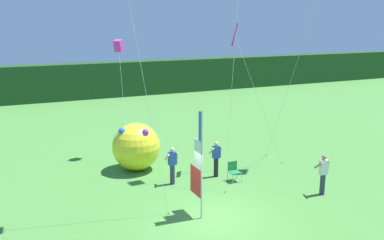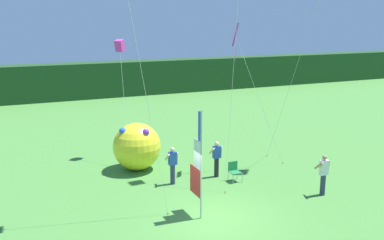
{
  "view_description": "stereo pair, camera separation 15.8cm",
  "coord_description": "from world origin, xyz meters",
  "px_view_note": "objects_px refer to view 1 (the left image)",
  "views": [
    {
      "loc": [
        -6.95,
        -13.52,
        7.32
      ],
      "look_at": [
        0.23,
        2.39,
        3.3
      ],
      "focal_mm": 41.04,
      "sensor_mm": 36.0,
      "label": 1
    },
    {
      "loc": [
        -6.81,
        -13.59,
        7.32
      ],
      "look_at": [
        0.23,
        2.39,
        3.3
      ],
      "focal_mm": 41.04,
      "sensor_mm": 36.0,
      "label": 2
    }
  ],
  "objects_px": {
    "person_far_left": "(172,165)",
    "kite_magenta_box_2": "(119,46)",
    "folding_chair": "(234,170)",
    "kite_magenta_diamond_0": "(236,39)",
    "person_near_banner": "(216,158)",
    "inflatable_balloon": "(136,146)",
    "banner_flag": "(198,165)",
    "person_mid_field": "(323,173)"
  },
  "relations": [
    {
      "from": "person_far_left",
      "to": "kite_magenta_box_2",
      "type": "bearing_deg",
      "value": 99.34
    },
    {
      "from": "folding_chair",
      "to": "kite_magenta_diamond_0",
      "type": "distance_m",
      "value": 6.15
    },
    {
      "from": "kite_magenta_box_2",
      "to": "person_near_banner",
      "type": "bearing_deg",
      "value": -59.16
    },
    {
      "from": "inflatable_balloon",
      "to": "kite_magenta_diamond_0",
      "type": "xyz_separation_m",
      "value": [
        4.55,
        -1.7,
        5.19
      ]
    },
    {
      "from": "person_near_banner",
      "to": "folding_chair",
      "type": "height_order",
      "value": "person_near_banner"
    },
    {
      "from": "folding_chair",
      "to": "inflatable_balloon",
      "type": "bearing_deg",
      "value": 137.68
    },
    {
      "from": "banner_flag",
      "to": "folding_chair",
      "type": "xyz_separation_m",
      "value": [
        3.07,
        2.67,
        -1.48
      ]
    },
    {
      "from": "person_far_left",
      "to": "folding_chair",
      "type": "relative_size",
      "value": 1.95
    },
    {
      "from": "person_near_banner",
      "to": "person_mid_field",
      "type": "bearing_deg",
      "value": -50.62
    },
    {
      "from": "person_far_left",
      "to": "kite_magenta_box_2",
      "type": "relative_size",
      "value": 0.28
    },
    {
      "from": "folding_chair",
      "to": "kite_magenta_diamond_0",
      "type": "xyz_separation_m",
      "value": [
        0.91,
        1.61,
        5.87
      ]
    },
    {
      "from": "person_mid_field",
      "to": "person_far_left",
      "type": "distance_m",
      "value": 6.56
    },
    {
      "from": "inflatable_balloon",
      "to": "folding_chair",
      "type": "bearing_deg",
      "value": -42.32
    },
    {
      "from": "person_near_banner",
      "to": "inflatable_balloon",
      "type": "relative_size",
      "value": 0.73
    },
    {
      "from": "inflatable_balloon",
      "to": "kite_magenta_box_2",
      "type": "height_order",
      "value": "kite_magenta_box_2"
    },
    {
      "from": "person_near_banner",
      "to": "kite_magenta_diamond_0",
      "type": "xyz_separation_m",
      "value": [
        1.42,
        0.81,
        5.45
      ]
    },
    {
      "from": "person_near_banner",
      "to": "person_far_left",
      "type": "bearing_deg",
      "value": -178.69
    },
    {
      "from": "person_mid_field",
      "to": "inflatable_balloon",
      "type": "xyz_separation_m",
      "value": [
        -6.27,
        6.32,
        0.24
      ]
    },
    {
      "from": "person_mid_field",
      "to": "person_far_left",
      "type": "height_order",
      "value": "person_mid_field"
    },
    {
      "from": "inflatable_balloon",
      "to": "kite_magenta_box_2",
      "type": "relative_size",
      "value": 0.38
    },
    {
      "from": "banner_flag",
      "to": "folding_chair",
      "type": "bearing_deg",
      "value": 41.06
    },
    {
      "from": "person_near_banner",
      "to": "folding_chair",
      "type": "distance_m",
      "value": 1.04
    },
    {
      "from": "banner_flag",
      "to": "person_far_left",
      "type": "relative_size",
      "value": 2.41
    },
    {
      "from": "person_far_left",
      "to": "kite_magenta_diamond_0",
      "type": "relative_size",
      "value": 0.24
    },
    {
      "from": "banner_flag",
      "to": "kite_magenta_diamond_0",
      "type": "bearing_deg",
      "value": 47.14
    },
    {
      "from": "person_far_left",
      "to": "folding_chair",
      "type": "height_order",
      "value": "person_far_left"
    },
    {
      "from": "person_mid_field",
      "to": "person_far_left",
      "type": "xyz_separation_m",
      "value": [
        -5.38,
        3.76,
        -0.02
      ]
    },
    {
      "from": "banner_flag",
      "to": "person_near_banner",
      "type": "distance_m",
      "value": 4.45
    },
    {
      "from": "person_mid_field",
      "to": "banner_flag",
      "type": "bearing_deg",
      "value": 176.65
    },
    {
      "from": "inflatable_balloon",
      "to": "banner_flag",
      "type": "bearing_deg",
      "value": -84.51
    },
    {
      "from": "banner_flag",
      "to": "person_mid_field",
      "type": "bearing_deg",
      "value": -3.35
    },
    {
      "from": "person_far_left",
      "to": "person_mid_field",
      "type": "bearing_deg",
      "value": -34.96
    },
    {
      "from": "person_mid_field",
      "to": "folding_chair",
      "type": "relative_size",
      "value": 1.98
    },
    {
      "from": "person_near_banner",
      "to": "folding_chair",
      "type": "relative_size",
      "value": 1.94
    },
    {
      "from": "person_near_banner",
      "to": "person_mid_field",
      "type": "relative_size",
      "value": 0.98
    },
    {
      "from": "banner_flag",
      "to": "folding_chair",
      "type": "height_order",
      "value": "banner_flag"
    },
    {
      "from": "inflatable_balloon",
      "to": "kite_magenta_box_2",
      "type": "xyz_separation_m",
      "value": [
        0.02,
        2.71,
        4.74
      ]
    },
    {
      "from": "person_mid_field",
      "to": "inflatable_balloon",
      "type": "relative_size",
      "value": 0.75
    },
    {
      "from": "kite_magenta_diamond_0",
      "to": "kite_magenta_box_2",
      "type": "xyz_separation_m",
      "value": [
        -4.53,
        4.41,
        -0.45
      ]
    },
    {
      "from": "person_mid_field",
      "to": "folding_chair",
      "type": "height_order",
      "value": "person_mid_field"
    },
    {
      "from": "kite_magenta_box_2",
      "to": "kite_magenta_diamond_0",
      "type": "bearing_deg",
      "value": -44.22
    },
    {
      "from": "person_far_left",
      "to": "inflatable_balloon",
      "type": "relative_size",
      "value": 0.73
    }
  ]
}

